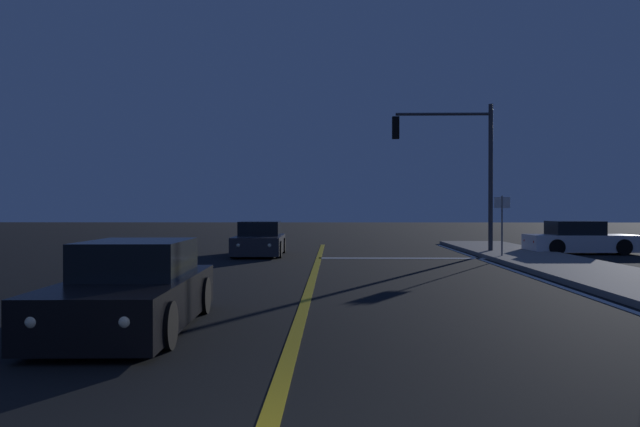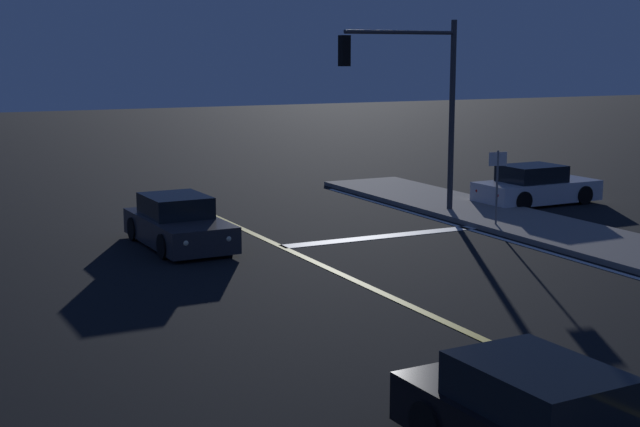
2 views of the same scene
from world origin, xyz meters
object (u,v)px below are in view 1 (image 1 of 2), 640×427
object	(u,v)px
traffic_signal_near_right	(456,154)
car_lead_oncoming_charcoal	(260,241)
car_distant_tail_white	(579,240)
street_sign_corner	(502,217)
car_side_waiting_black	(134,291)

from	to	relation	value
traffic_signal_near_right	car_lead_oncoming_charcoal	bearing A→B (deg)	6.30
car_lead_oncoming_charcoal	car_distant_tail_white	size ratio (longest dim) A/B	0.98
car_lead_oncoming_charcoal	street_sign_corner	world-z (taller)	street_sign_corner
car_lead_oncoming_charcoal	car_side_waiting_black	bearing A→B (deg)	88.06
car_distant_tail_white	traffic_signal_near_right	xyz separation A→B (m)	(-5.10, -0.24, 3.49)
car_side_waiting_black	car_distant_tail_white	size ratio (longest dim) A/B	1.05
traffic_signal_near_right	car_side_waiting_black	bearing A→B (deg)	63.05
street_sign_corner	car_distant_tail_white	bearing A→B (deg)	37.35
car_side_waiting_black	street_sign_corner	distance (m)	15.93
car_side_waiting_black	car_distant_tail_white	bearing A→B (deg)	-131.59
car_side_waiting_black	traffic_signal_near_right	size ratio (longest dim) A/B	0.75
car_lead_oncoming_charcoal	street_sign_corner	distance (m)	9.28
car_side_waiting_black	traffic_signal_near_right	distance (m)	18.07
car_side_waiting_black	traffic_signal_near_right	world-z (taller)	traffic_signal_near_right
car_lead_oncoming_charcoal	traffic_signal_near_right	bearing A→B (deg)	-175.15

